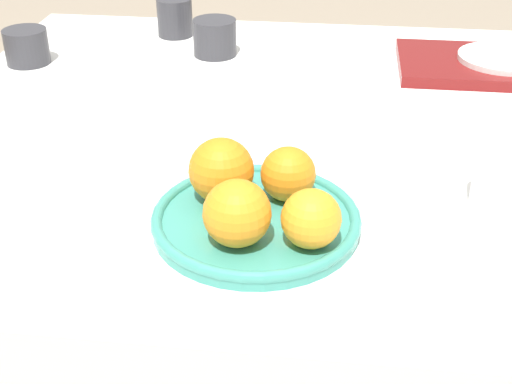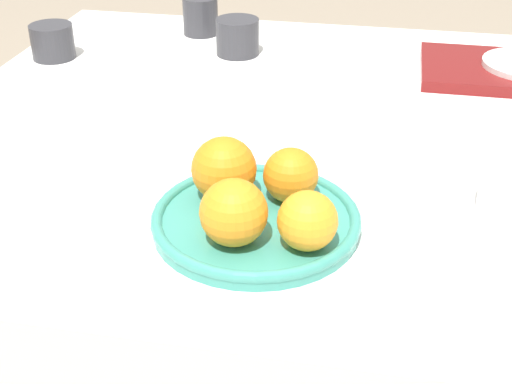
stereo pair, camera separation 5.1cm
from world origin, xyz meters
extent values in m
cube|color=white|center=(0.00, 0.00, 0.36)|extent=(1.44, 1.03, 0.71)
cylinder|color=teal|center=(-0.15, -0.30, 0.72)|extent=(0.25, 0.25, 0.02)
torus|color=teal|center=(-0.15, -0.30, 0.73)|extent=(0.25, 0.25, 0.01)
sphere|color=orange|center=(-0.17, -0.36, 0.77)|extent=(0.08, 0.08, 0.08)
sphere|color=orange|center=(-0.20, -0.27, 0.77)|extent=(0.08, 0.08, 0.08)
sphere|color=orange|center=(-0.12, -0.25, 0.76)|extent=(0.07, 0.07, 0.07)
sphere|color=orange|center=(-0.08, -0.35, 0.76)|extent=(0.07, 0.07, 0.07)
cylinder|color=silver|center=(0.14, -0.22, 0.76)|extent=(0.07, 0.07, 0.10)
cube|color=maroon|center=(0.23, 0.27, 0.72)|extent=(0.37, 0.21, 0.02)
cylinder|color=silver|center=(0.23, 0.27, 0.74)|extent=(0.16, 0.16, 0.01)
cylinder|color=#333338|center=(-0.41, 0.40, 0.75)|extent=(0.07, 0.07, 0.08)
cylinder|color=#333338|center=(-0.64, 0.20, 0.75)|extent=(0.08, 0.08, 0.06)
cylinder|color=#333338|center=(-0.30, 0.29, 0.75)|extent=(0.08, 0.08, 0.07)
camera|label=1|loc=(-0.06, -1.01, 1.18)|focal=50.00mm
camera|label=2|loc=(-0.01, -1.00, 1.18)|focal=50.00mm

